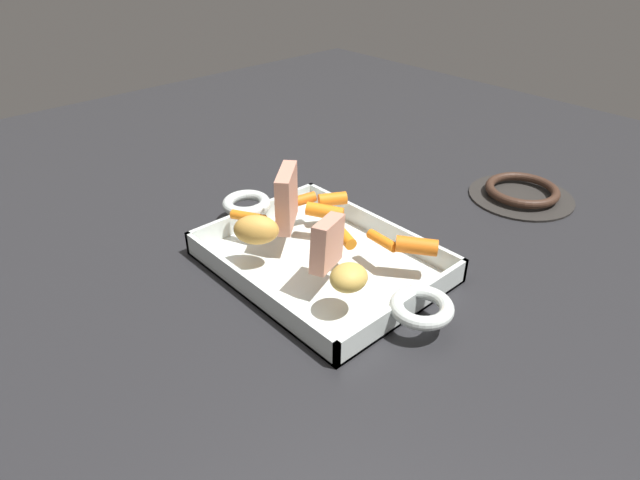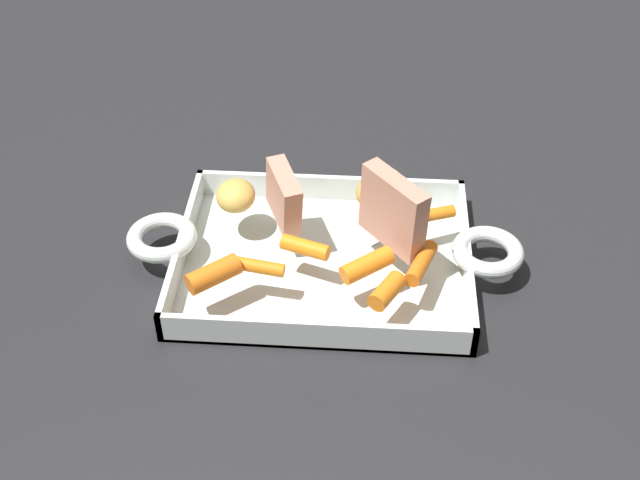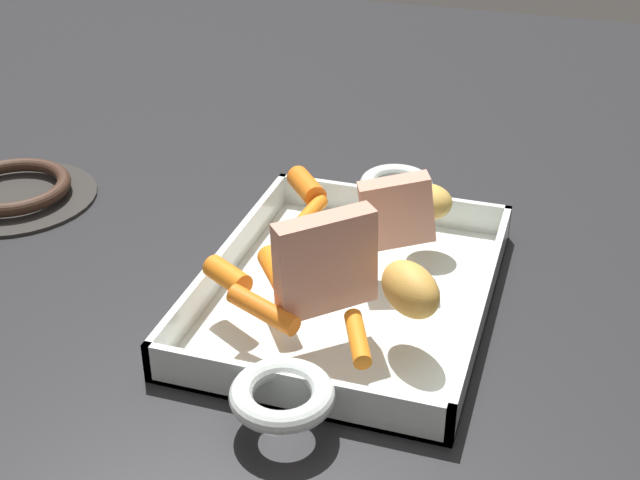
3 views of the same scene
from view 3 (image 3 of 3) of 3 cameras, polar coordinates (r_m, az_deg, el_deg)
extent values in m
plane|color=#232326|center=(0.79, 1.91, -3.96)|extent=(1.96, 1.96, 0.00)
cube|color=silver|center=(0.79, 1.91, -3.71)|extent=(0.32, 0.24, 0.01)
cube|color=silver|center=(0.82, -6.09, -1.48)|extent=(0.32, 0.01, 0.04)
cube|color=silver|center=(0.77, 10.53, -4.30)|extent=(0.32, 0.01, 0.04)
cube|color=silver|center=(0.91, 4.62, 2.21)|extent=(0.01, 0.24, 0.04)
cube|color=silver|center=(0.66, -1.81, -9.86)|extent=(0.01, 0.24, 0.04)
torus|color=silver|center=(0.92, 4.96, 3.61)|extent=(0.08, 0.08, 0.02)
torus|color=silver|center=(0.64, -2.47, -10.00)|extent=(0.08, 0.08, 0.02)
cube|color=tan|center=(0.79, 5.00, 1.84)|extent=(0.05, 0.07, 0.07)
cube|color=tan|center=(0.69, 0.52, -1.53)|extent=(0.07, 0.08, 0.08)
cylinder|color=orange|center=(0.70, -3.70, -4.53)|extent=(0.04, 0.07, 0.02)
cylinder|color=orange|center=(0.79, 0.53, 0.05)|extent=(0.05, 0.03, 0.02)
cylinder|color=orange|center=(0.74, -2.83, -1.93)|extent=(0.06, 0.05, 0.02)
cylinder|color=orange|center=(0.87, -0.89, 3.49)|extent=(0.06, 0.05, 0.02)
cylinder|color=orange|center=(0.74, -6.01, -2.31)|extent=(0.04, 0.05, 0.02)
cylinder|color=orange|center=(0.83, -0.65, 1.75)|extent=(0.05, 0.02, 0.02)
cylinder|color=orange|center=(0.67, 2.45, -6.39)|extent=(0.06, 0.04, 0.02)
ellipsoid|color=gold|center=(0.70, 5.87, -3.20)|extent=(0.07, 0.07, 0.04)
ellipsoid|color=gold|center=(0.84, 6.94, 2.48)|extent=(0.04, 0.05, 0.03)
cylinder|color=#282623|center=(1.02, -19.22, 2.72)|extent=(0.18, 0.18, 0.01)
torus|color=#382319|center=(1.01, -19.33, 3.29)|extent=(0.13, 0.13, 0.02)
camera|label=1|loc=(1.12, 34.17, 25.24)|focal=30.18mm
camera|label=2|loc=(1.05, -45.47, 32.69)|focal=46.83mm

